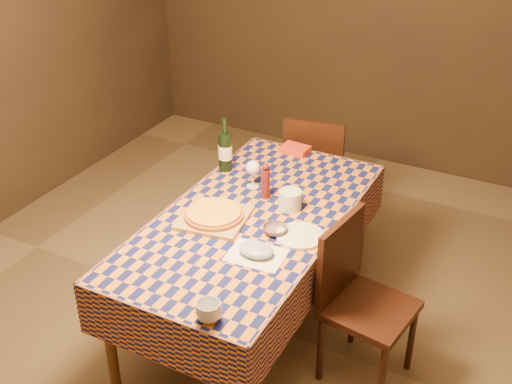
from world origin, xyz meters
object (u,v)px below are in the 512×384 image
at_px(chair_far, 316,168).
at_px(white_plate, 300,236).
at_px(bowl, 275,230).
at_px(chair_right, 357,293).
at_px(dining_table, 252,228).
at_px(wine_bottle, 225,151).
at_px(pizza, 214,214).
at_px(cutting_board, 214,218).

bearing_deg(chair_far, white_plate, -71.36).
bearing_deg(bowl, chair_right, 3.20).
xyz_separation_m(dining_table, wine_bottle, (-0.41, 0.42, 0.21)).
height_order(dining_table, pizza, pizza).
xyz_separation_m(pizza, white_plate, (0.49, 0.06, -0.03)).
relative_size(wine_bottle, chair_right, 0.37).
distance_m(dining_table, bowl, 0.23).
height_order(chair_far, chair_right, same).
bearing_deg(wine_bottle, pizza, -66.36).
xyz_separation_m(cutting_board, pizza, (-0.00, -0.00, 0.03)).
bearing_deg(white_plate, bowl, -168.32).
bearing_deg(bowl, pizza, -174.75).
distance_m(white_plate, chair_right, 0.42).
bearing_deg(white_plate, wine_bottle, 146.43).
bearing_deg(cutting_board, chair_far, 86.18).
bearing_deg(pizza, dining_table, 36.21).
bearing_deg(dining_table, chair_right, -5.64).
relative_size(bowl, chair_far, 0.14).
distance_m(chair_far, chair_right, 1.41).
relative_size(bowl, chair_right, 0.14).
xyz_separation_m(bowl, wine_bottle, (-0.59, 0.51, 0.11)).
bearing_deg(pizza, chair_right, 4.08).
height_order(pizza, white_plate, pizza).
bearing_deg(pizza, wine_bottle, 113.64).
relative_size(dining_table, wine_bottle, 5.32).
bearing_deg(cutting_board, dining_table, 36.21).
height_order(wine_bottle, white_plate, wine_bottle).
relative_size(cutting_board, bowl, 2.72).
relative_size(wine_bottle, chair_far, 0.37).
relative_size(pizza, bowl, 2.75).
height_order(cutting_board, wine_bottle, wine_bottle).
xyz_separation_m(bowl, white_plate, (0.13, 0.03, -0.01)).
bearing_deg(dining_table, cutting_board, -143.79).
xyz_separation_m(cutting_board, chair_right, (0.82, 0.06, -0.26)).
height_order(cutting_board, chair_right, chair_right).
distance_m(pizza, chair_right, 0.87).
xyz_separation_m(pizza, wine_bottle, (-0.24, 0.54, 0.09)).
relative_size(dining_table, pizza, 5.19).
bearing_deg(dining_table, white_plate, -11.17).
bearing_deg(chair_far, pizza, -93.82).
xyz_separation_m(bowl, chair_far, (-0.27, 1.23, -0.27)).
bearing_deg(white_plate, chair_right, -0.25).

